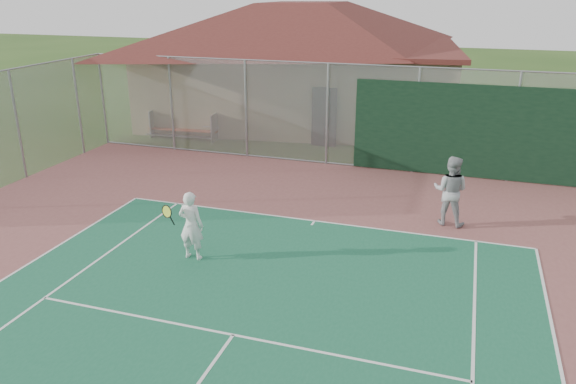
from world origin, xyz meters
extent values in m
cylinder|color=gray|center=(-10.00, 17.00, 1.75)|extent=(0.08, 0.08, 3.50)
cylinder|color=gray|center=(-7.00, 17.00, 1.75)|extent=(0.08, 0.08, 3.50)
cylinder|color=gray|center=(-4.00, 17.00, 1.75)|extent=(0.08, 0.08, 3.50)
cylinder|color=gray|center=(-1.00, 17.00, 1.75)|extent=(0.08, 0.08, 3.50)
cylinder|color=gray|center=(2.00, 17.00, 1.75)|extent=(0.08, 0.08, 3.50)
cylinder|color=gray|center=(5.00, 17.00, 1.75)|extent=(0.08, 0.08, 3.50)
cylinder|color=gray|center=(0.00, 17.00, 3.50)|extent=(20.00, 0.05, 0.05)
cylinder|color=gray|center=(0.00, 17.00, 0.05)|extent=(20.00, 0.05, 0.05)
cube|color=#999EA0|center=(0.00, 17.00, 1.75)|extent=(20.00, 0.02, 3.50)
cube|color=black|center=(5.00, 16.95, 1.55)|extent=(10.00, 0.04, 3.00)
cylinder|color=gray|center=(-10.00, 15.50, 1.75)|extent=(0.08, 0.08, 3.50)
cylinder|color=gray|center=(-10.00, 12.50, 1.75)|extent=(0.08, 0.08, 3.50)
cube|color=#999EA0|center=(-10.00, 12.50, 1.75)|extent=(0.02, 9.00, 3.50)
cube|color=tan|center=(-3.87, 23.66, 1.64)|extent=(14.14, 10.37, 3.28)
cube|color=brown|center=(-3.87, 23.66, 3.33)|extent=(14.75, 10.98, 0.20)
pyramid|color=brown|center=(-3.87, 23.66, 5.25)|extent=(15.55, 11.41, 1.97)
cube|color=black|center=(-1.68, 19.25, 1.15)|extent=(0.98, 0.06, 2.30)
cube|color=#AA4727|center=(-7.51, 18.64, 0.35)|extent=(2.99, 0.51, 0.05)
cube|color=#B2B5BA|center=(-7.51, 18.39, 0.15)|extent=(2.99, 0.48, 0.04)
cube|color=#AA4727|center=(-7.51, 19.18, 0.69)|extent=(2.99, 0.51, 0.05)
cube|color=#B2B5BA|center=(-7.51, 18.93, 0.50)|extent=(2.99, 0.48, 0.04)
cube|color=#AA4727|center=(-7.51, 19.73, 1.04)|extent=(2.99, 0.51, 0.05)
cube|color=#B2B5BA|center=(-7.51, 19.48, 0.84)|extent=(2.99, 0.48, 0.04)
cube|color=#B2B5BA|center=(-8.90, 19.18, 0.55)|extent=(0.20, 1.79, 1.09)
cube|color=#B2B5BA|center=(-6.12, 19.18, 0.55)|extent=(0.20, 1.79, 1.09)
imported|color=silver|center=(-2.09, 8.93, 0.81)|extent=(0.60, 0.40, 1.62)
imported|color=#95989A|center=(3.37, 12.80, 0.92)|extent=(1.00, 0.84, 1.84)
camera|label=1|loc=(3.59, -1.44, 5.91)|focal=35.00mm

